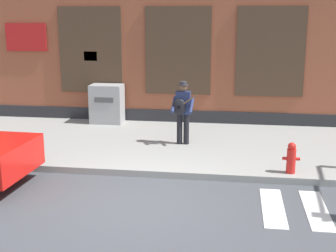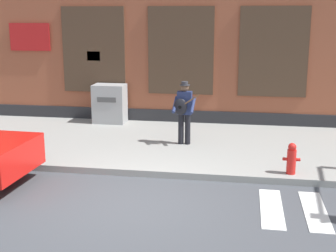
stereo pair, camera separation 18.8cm
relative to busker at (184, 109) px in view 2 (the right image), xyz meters
name	(u,v)px [view 2 (the right image)]	position (x,y,z in m)	size (l,w,h in m)	color
ground_plane	(134,203)	(-0.46, -3.82, -1.12)	(160.00, 160.00, 0.00)	#424449
sidewalk	(168,145)	(-0.46, 0.15, -1.04)	(28.00, 5.04, 0.16)	gray
busker	(184,109)	(0.00, 0.00, 0.00)	(0.71, 0.54, 1.71)	black
utility_box	(110,104)	(-2.71, 2.22, -0.34)	(1.02, 0.70, 1.24)	#9E9E9E
fire_hydrant	(291,159)	(2.66, -2.02, -0.62)	(0.38, 0.20, 0.70)	red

